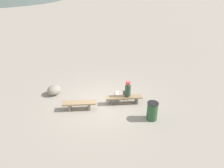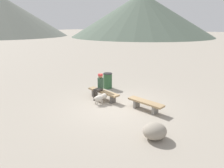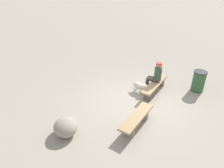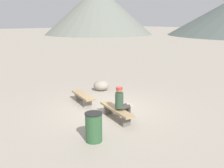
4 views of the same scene
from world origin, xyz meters
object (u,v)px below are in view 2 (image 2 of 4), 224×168
bench_left (146,104)px  bench_right (103,93)px  seated_person (99,85)px  trash_bin (108,81)px  dog (101,98)px  boulder (155,131)px

bench_left → bench_right: size_ratio=0.89×
seated_person → trash_bin: size_ratio=1.44×
dog → seated_person: bearing=64.9°
seated_person → dog: 0.79m
bench_left → bench_right: bench_right is taller
bench_right → bench_left: bearing=-171.2°
seated_person → dog: bearing=134.1°
trash_bin → boulder: (-4.42, 3.58, -0.18)m
bench_left → bench_right: 2.33m
trash_bin → seated_person: bearing=112.0°
bench_right → seated_person: bearing=26.6°
bench_right → boulder: boulder is taller
seated_person → trash_bin: 1.84m
bench_left → seated_person: size_ratio=1.34×
seated_person → trash_bin: (0.68, -1.68, -0.29)m
seated_person → boulder: seated_person is taller
seated_person → boulder: (-3.73, 1.89, -0.46)m
bench_right → dog: size_ratio=2.72×
bench_right → seated_person: size_ratio=1.50×
seated_person → dog: size_ratio=1.82×
bench_right → dog: bearing=124.2°
bench_right → boulder: (-3.54, 1.95, -0.05)m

